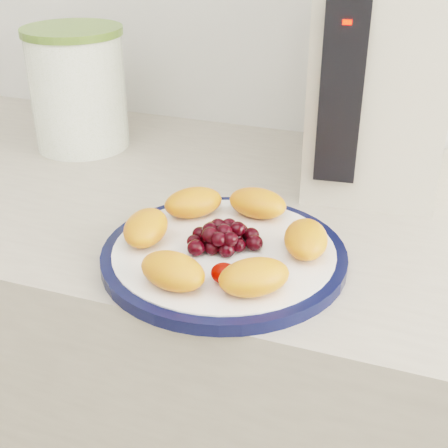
% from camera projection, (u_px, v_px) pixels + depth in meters
% --- Properties ---
extents(counter, '(3.50, 0.60, 0.90)m').
position_uv_depth(counter, '(259.00, 430.00, 1.10)').
color(counter, '#B4A998').
rests_on(counter, floor).
extents(cabinet_face, '(3.48, 0.58, 0.84)m').
position_uv_depth(cabinet_face, '(259.00, 442.00, 1.11)').
color(cabinet_face, olive).
rests_on(cabinet_face, floor).
extents(plate_rim, '(0.29, 0.29, 0.01)m').
position_uv_depth(plate_rim, '(224.00, 255.00, 0.74)').
color(plate_rim, '#0B1133').
rests_on(plate_rim, counter).
extents(plate_face, '(0.26, 0.26, 0.02)m').
position_uv_depth(plate_face, '(224.00, 255.00, 0.74)').
color(plate_face, white).
rests_on(plate_face, counter).
extents(canister, '(0.21, 0.21, 0.19)m').
position_uv_depth(canister, '(78.00, 92.00, 1.04)').
color(canister, '#5A7425').
rests_on(canister, counter).
extents(canister_lid, '(0.21, 0.21, 0.01)m').
position_uv_depth(canister_lid, '(72.00, 31.00, 0.99)').
color(canister_lid, olive).
rests_on(canister_lid, canister).
extents(appliance_body, '(0.21, 0.27, 0.32)m').
position_uv_depth(appliance_body, '(380.00, 74.00, 0.90)').
color(appliance_body, beige).
rests_on(appliance_body, counter).
extents(appliance_panel, '(0.06, 0.02, 0.23)m').
position_uv_depth(appliance_panel, '(341.00, 94.00, 0.79)').
color(appliance_panel, black).
rests_on(appliance_panel, appliance_body).
extents(appliance_led, '(0.01, 0.01, 0.01)m').
position_uv_depth(appliance_led, '(347.00, 22.00, 0.74)').
color(appliance_led, '#FF0C05').
rests_on(appliance_led, appliance_panel).
extents(fruit_plate, '(0.25, 0.25, 0.04)m').
position_uv_depth(fruit_plate, '(222.00, 236.00, 0.73)').
color(fruit_plate, orange).
rests_on(fruit_plate, plate_face).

